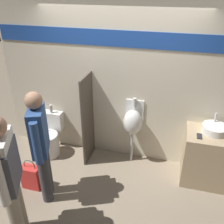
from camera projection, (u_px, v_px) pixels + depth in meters
The scene contains 11 objects.
ground_plane at pixel (109, 173), 4.11m from camera, with size 16.00×16.00×0.00m, color gray.
display_wall at pixel (119, 83), 3.98m from camera, with size 4.08×0.07×2.70m.
sink_counter at pixel (212, 158), 3.78m from camera, with size 0.87×0.59×0.84m.
sink_basin at pixel (215, 129), 3.62m from camera, with size 0.36×0.36×0.25m.
cell_phone at pixel (199, 136), 3.54m from camera, with size 0.07×0.14×0.01m.
divider_near_counter at pixel (88, 120), 4.13m from camera, with size 0.03×0.49×1.53m.
urinal_near_counter at pixel (133, 122), 4.05m from camera, with size 0.31×0.29×1.16m.
toilet at pixel (49, 139), 4.47m from camera, with size 0.41×0.58×0.87m.
person_in_vest at pixel (7, 174), 2.66m from camera, with size 0.39×0.54×1.69m.
person_with_lanyard at pixel (41, 144), 3.26m from camera, with size 0.34×0.54×1.66m.
shopping_bag at pixel (32, 177), 3.75m from camera, with size 0.29×0.16×0.51m.
Camera 1 is at (0.88, -3.02, 2.83)m, focal length 40.00 mm.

